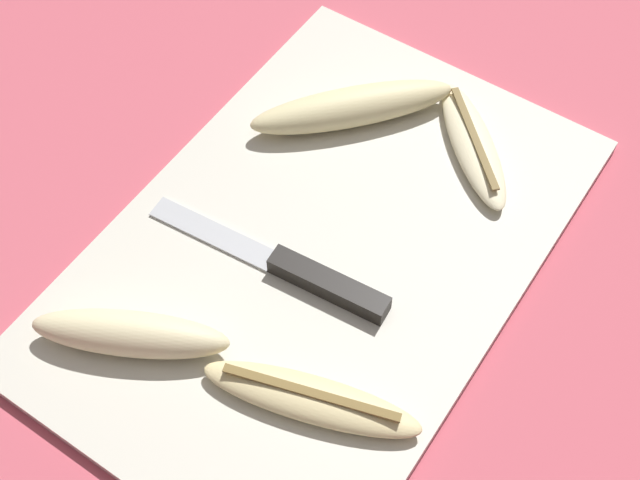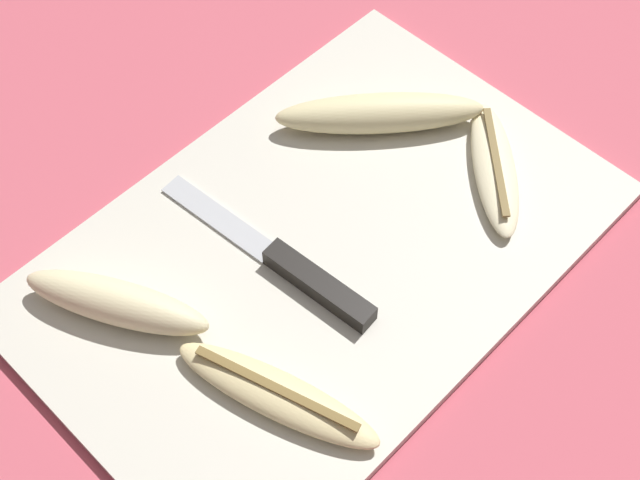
% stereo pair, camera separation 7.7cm
% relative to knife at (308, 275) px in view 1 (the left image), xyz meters
% --- Properties ---
extents(ground_plane, '(4.00, 4.00, 0.00)m').
position_rel_knife_xyz_m(ground_plane, '(0.03, 0.01, -0.02)').
color(ground_plane, '#C65160').
extents(cutting_board, '(0.51, 0.34, 0.01)m').
position_rel_knife_xyz_m(cutting_board, '(0.03, 0.01, -0.01)').
color(cutting_board, beige).
rests_on(cutting_board, ground_plane).
extents(knife, '(0.04, 0.23, 0.02)m').
position_rel_knife_xyz_m(knife, '(0.00, 0.00, 0.00)').
color(knife, black).
rests_on(knife, cutting_board).
extents(banana_soft_right, '(0.17, 0.16, 0.04)m').
position_rel_knife_xyz_m(banana_soft_right, '(0.17, 0.07, 0.01)').
color(banana_soft_right, beige).
rests_on(banana_soft_right, cutting_board).
extents(banana_ripe_center, '(0.09, 0.18, 0.02)m').
position_rel_knife_xyz_m(banana_ripe_center, '(-0.09, -0.07, 0.00)').
color(banana_ripe_center, beige).
rests_on(banana_ripe_center, cutting_board).
extents(banana_cream_curved, '(0.11, 0.16, 0.04)m').
position_rel_knife_xyz_m(banana_cream_curved, '(-0.13, 0.08, 0.01)').
color(banana_cream_curved, beige).
rests_on(banana_cream_curved, cutting_board).
extents(banana_bright_far, '(0.14, 0.14, 0.02)m').
position_rel_knife_xyz_m(banana_bright_far, '(0.20, -0.05, 0.00)').
color(banana_bright_far, beige).
rests_on(banana_bright_far, cutting_board).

